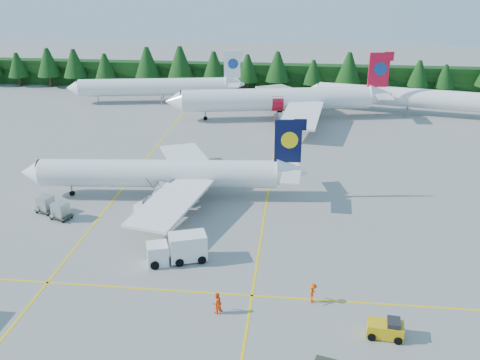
# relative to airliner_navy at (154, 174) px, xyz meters

# --- Properties ---
(ground) EXTENTS (320.00, 320.00, 0.00)m
(ground) POSITION_rel_airliner_navy_xyz_m (8.85, -15.38, -3.19)
(ground) COLOR gray
(ground) RESTS_ON ground
(taxi_stripe_a) EXTENTS (0.25, 120.00, 0.01)m
(taxi_stripe_a) POSITION_rel_airliner_navy_xyz_m (-5.15, 4.62, -3.19)
(taxi_stripe_a) COLOR yellow
(taxi_stripe_a) RESTS_ON ground
(taxi_stripe_b) EXTENTS (0.25, 120.00, 0.01)m
(taxi_stripe_b) POSITION_rel_airliner_navy_xyz_m (14.85, 4.62, -3.19)
(taxi_stripe_b) COLOR yellow
(taxi_stripe_b) RESTS_ON ground
(taxi_stripe_cross) EXTENTS (80.00, 0.25, 0.01)m
(taxi_stripe_cross) POSITION_rel_airliner_navy_xyz_m (8.85, -21.38, -3.19)
(taxi_stripe_cross) COLOR yellow
(taxi_stripe_cross) RESTS_ON ground
(treeline_hedge) EXTENTS (220.00, 4.00, 6.00)m
(treeline_hedge) POSITION_rel_airliner_navy_xyz_m (8.85, 66.62, -0.19)
(treeline_hedge) COLOR black
(treeline_hedge) RESTS_ON ground
(airliner_navy) EXTENTS (36.51, 29.93, 10.62)m
(airliner_navy) POSITION_rel_airliner_navy_xyz_m (0.00, 0.00, 0.00)
(airliner_navy) COLOR white
(airliner_navy) RESTS_ON ground
(airliner_red) EXTENTS (43.23, 35.24, 12.69)m
(airliner_red) POSITION_rel_airliner_navy_xyz_m (13.41, 39.62, 0.62)
(airliner_red) COLOR white
(airliner_red) RESTS_ON ground
(airliner_far_left) EXTENTS (37.65, 9.79, 11.03)m
(airliner_far_left) POSITION_rel_airliner_navy_xyz_m (-14.52, 49.97, 0.26)
(airliner_far_left) COLOR white
(airliner_far_left) RESTS_ON ground
(airliner_far_right) EXTENTS (38.08, 11.10, 11.20)m
(airliner_far_right) POSITION_rel_airliner_navy_xyz_m (37.62, 46.77, 0.32)
(airliner_far_right) COLOR white
(airliner_far_right) RESTS_ON ground
(airstairs) EXTENTS (4.52, 5.67, 3.34)m
(airstairs) POSITION_rel_airliner_navy_xyz_m (0.78, -4.71, -2.47)
(airstairs) COLOR white
(airstairs) RESTS_ON ground
(service_truck) EXTENTS (6.48, 4.12, 2.94)m
(service_truck) POSITION_rel_airliner_navy_xyz_m (6.58, -15.97, -1.74)
(service_truck) COLOR silver
(service_truck) RESTS_ON ground
(baggage_tug) EXTENTS (3.10, 1.90, 1.58)m
(baggage_tug) POSITION_rel_airliner_navy_xyz_m (26.43, -25.95, -2.42)
(baggage_tug) COLOR #CBA20B
(baggage_tug) RESTS_ON ground
(uld_pair) EXTENTS (5.43, 4.06, 1.80)m
(uld_pair) POSITION_rel_airliner_navy_xyz_m (-10.85, -7.14, -1.98)
(uld_pair) COLOR #2F3526
(uld_pair) RESTS_ON ground
(crew_a) EXTENTS (0.63, 0.46, 1.60)m
(crew_a) POSITION_rel_airliner_navy_xyz_m (12.17, -24.47, -2.39)
(crew_a) COLOR #FF3405
(crew_a) RESTS_ON ground
(crew_b) EXTENTS (1.20, 1.17, 1.95)m
(crew_b) POSITION_rel_airliner_navy_xyz_m (11.98, -24.23, -2.22)
(crew_b) COLOR #FF4905
(crew_b) RESTS_ON ground
(crew_c) EXTENTS (0.69, 0.89, 1.92)m
(crew_c) POSITION_rel_airliner_navy_xyz_m (20.44, -21.73, -2.23)
(crew_c) COLOR #FF4705
(crew_c) RESTS_ON ground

